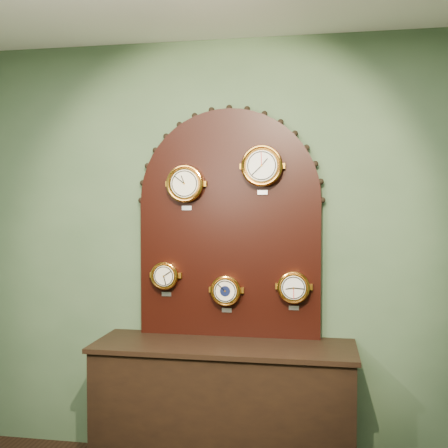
% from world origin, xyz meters
% --- Properties ---
extents(wall_back, '(4.00, 0.00, 4.00)m').
position_xyz_m(wall_back, '(0.00, 2.50, 1.40)').
color(wall_back, '#435C3F').
rests_on(wall_back, ground).
extents(shop_counter, '(1.60, 0.50, 0.80)m').
position_xyz_m(shop_counter, '(0.00, 2.23, 0.40)').
color(shop_counter, black).
rests_on(shop_counter, ground_plane).
extents(display_board, '(1.26, 0.06, 1.53)m').
position_xyz_m(display_board, '(0.00, 2.45, 1.63)').
color(display_board, black).
rests_on(display_board, shop_counter).
extents(roman_clock, '(0.25, 0.08, 0.30)m').
position_xyz_m(roman_clock, '(-0.28, 2.38, 1.84)').
color(roman_clock, orange).
rests_on(roman_clock, display_board).
extents(arabic_clock, '(0.27, 0.08, 0.31)m').
position_xyz_m(arabic_clock, '(0.22, 2.38, 1.95)').
color(arabic_clock, orange).
rests_on(arabic_clock, display_board).
extents(hygrometer, '(0.18, 0.08, 0.24)m').
position_xyz_m(hygrometer, '(-0.42, 2.38, 1.23)').
color(hygrometer, orange).
rests_on(hygrometer, display_board).
extents(barometer, '(0.20, 0.08, 0.25)m').
position_xyz_m(barometer, '(-0.01, 2.38, 1.14)').
color(barometer, orange).
rests_on(barometer, display_board).
extents(tide_clock, '(0.21, 0.08, 0.26)m').
position_xyz_m(tide_clock, '(0.43, 2.38, 1.17)').
color(tide_clock, orange).
rests_on(tide_clock, display_board).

